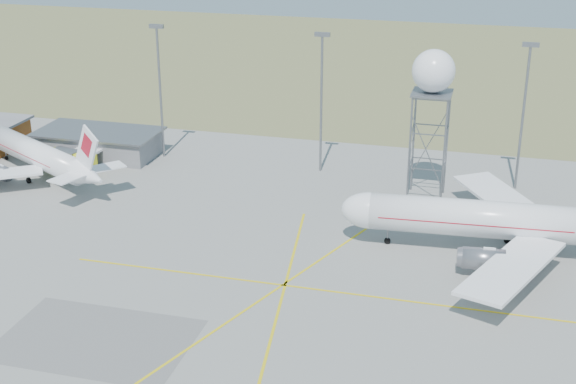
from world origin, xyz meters
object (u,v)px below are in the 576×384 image
(radar_tower, at_px, (430,117))
(fire_truck, at_px, (72,161))
(airliner_far, at_px, (38,155))
(airliner_main, at_px, (499,221))

(radar_tower, bearing_deg, fire_truck, -176.66)
(fire_truck, bearing_deg, airliner_far, -121.66)
(airliner_far, bearing_deg, airliner_main, -157.85)
(airliner_main, distance_m, fire_truck, 62.67)
(airliner_main, xyz_separation_m, fire_truck, (-61.41, 12.28, -2.48))
(airliner_far, distance_m, radar_tower, 55.96)
(airliner_far, xyz_separation_m, radar_tower, (55.00, 6.41, 8.07))
(fire_truck, bearing_deg, airliner_main, 1.56)
(airliner_far, relative_size, fire_truck, 3.52)
(airliner_main, distance_m, radar_tower, 19.58)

